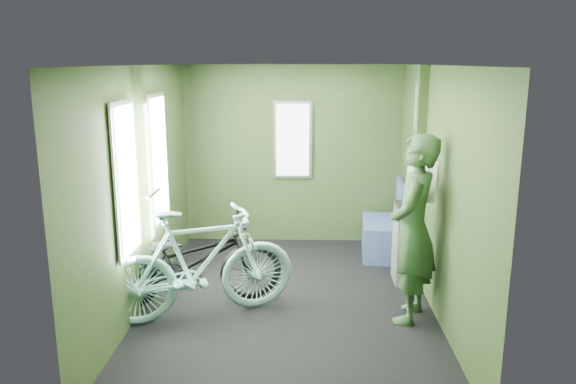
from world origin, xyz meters
name	(u,v)px	position (x,y,z in m)	size (l,w,h in m)	color
room	(284,159)	(-0.04, 0.04, 1.44)	(4.00, 4.02, 2.31)	black
bicycle_black	(191,307)	(-0.94, -0.15, 0.00)	(0.63, 1.80, 0.95)	black
bicycle_mint	(202,318)	(-0.79, -0.40, 0.00)	(0.51, 1.80, 1.08)	#9EE9E3
passenger	(413,229)	(1.14, -0.32, 0.87)	(0.61, 0.78, 1.73)	#33552E
waste_box	(407,243)	(1.26, 0.59, 0.43)	(0.25, 0.36, 0.87)	slate
bench_seat	(384,234)	(1.14, 1.45, 0.27)	(0.54, 0.89, 0.90)	navy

